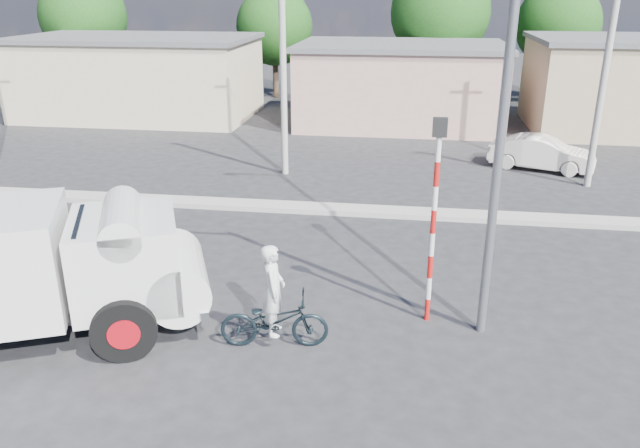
# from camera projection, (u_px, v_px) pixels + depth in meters

# --- Properties ---
(ground_plane) EXTENTS (120.00, 120.00, 0.00)m
(ground_plane) POSITION_uv_depth(u_px,v_px,m) (265.00, 345.00, 12.44)
(ground_plane) COLOR #252527
(ground_plane) RESTS_ON ground
(median) EXTENTS (40.00, 0.80, 0.16)m
(median) POSITION_uv_depth(u_px,v_px,m) (322.00, 209.00, 19.80)
(median) COLOR #99968E
(median) RESTS_ON ground
(truck) EXTENTS (7.16, 4.89, 2.79)m
(truck) POSITION_uv_depth(u_px,v_px,m) (27.00, 270.00, 12.10)
(truck) COLOR black
(truck) RESTS_ON ground
(bicycle) EXTENTS (2.21, 1.04, 1.12)m
(bicycle) POSITION_uv_depth(u_px,v_px,m) (274.00, 321.00, 12.23)
(bicycle) COLOR black
(bicycle) RESTS_ON ground
(cyclist) EXTENTS (0.54, 0.74, 1.86)m
(cyclist) POSITION_uv_depth(u_px,v_px,m) (274.00, 304.00, 12.09)
(cyclist) COLOR white
(cyclist) RESTS_ON ground
(car_cream) EXTENTS (4.15, 2.52, 1.29)m
(car_cream) POSITION_uv_depth(u_px,v_px,m) (542.00, 153.00, 24.10)
(car_cream) COLOR white
(car_cream) RESTS_ON ground
(traffic_pole) EXTENTS (0.28, 0.18, 4.36)m
(traffic_pole) POSITION_uv_depth(u_px,v_px,m) (434.00, 206.00, 12.46)
(traffic_pole) COLOR red
(traffic_pole) RESTS_ON ground
(streetlight) EXTENTS (2.34, 0.22, 9.00)m
(streetlight) POSITION_uv_depth(u_px,v_px,m) (496.00, 89.00, 11.21)
(streetlight) COLOR slate
(streetlight) RESTS_ON ground
(building_row) EXTENTS (37.80, 7.30, 4.44)m
(building_row) POSITION_uv_depth(u_px,v_px,m) (382.00, 81.00, 31.85)
(building_row) COLOR beige
(building_row) RESTS_ON ground
(tree_row) EXTENTS (34.13, 7.32, 8.10)m
(tree_row) POSITION_uv_depth(u_px,v_px,m) (334.00, 19.00, 37.45)
(tree_row) COLOR #38281E
(tree_row) RESTS_ON ground
(utility_poles) EXTENTS (35.40, 0.24, 8.00)m
(utility_poles) POSITION_uv_depth(u_px,v_px,m) (431.00, 67.00, 21.63)
(utility_poles) COLOR #99968E
(utility_poles) RESTS_ON ground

